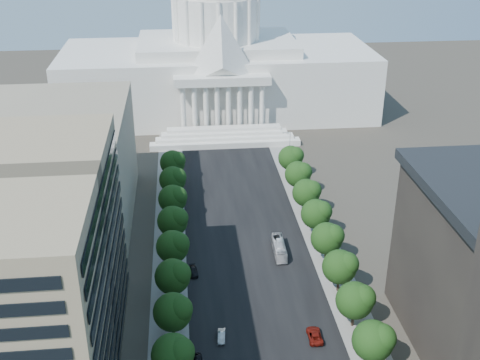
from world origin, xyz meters
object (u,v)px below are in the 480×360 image
object	(u,v)px
car_red	(315,335)
city_bus	(279,248)
car_silver	(221,336)
car_dark_b	(193,272)

from	to	relation	value
car_red	city_bus	bearing A→B (deg)	-85.19
car_silver	city_bus	size ratio (longest dim) A/B	0.38
car_silver	car_red	distance (m)	18.30
car_silver	car_red	world-z (taller)	car_red
car_dark_b	car_red	bearing A→B (deg)	-52.50
car_silver	car_dark_b	bearing A→B (deg)	106.99
car_silver	city_bus	world-z (taller)	city_bus
car_dark_b	car_silver	bearing A→B (deg)	-83.66
city_bus	car_dark_b	bearing A→B (deg)	-160.41
car_red	city_bus	xyz separation A→B (m)	(-1.95, 31.51, 0.72)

